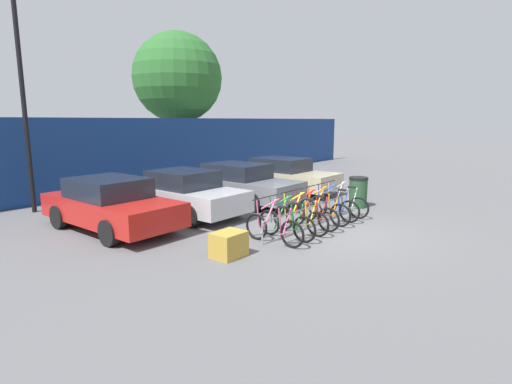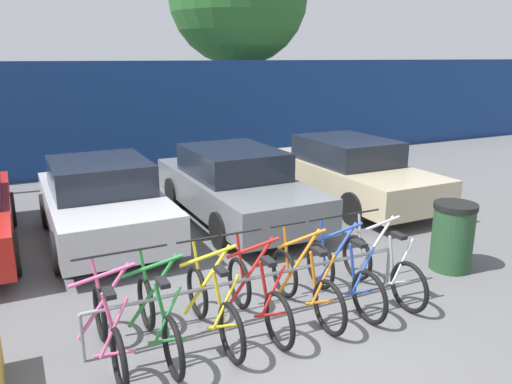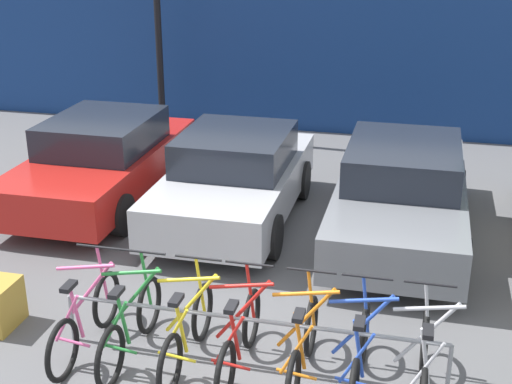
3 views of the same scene
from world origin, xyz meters
name	(u,v)px [view 1 (image 1 of 3)]	position (x,y,z in m)	size (l,w,h in m)	color
ground_plane	(329,232)	(0.00, 0.00, 0.00)	(120.00, 120.00, 0.00)	#59595B
hoarding_wall	(121,155)	(0.00, 9.50, 1.50)	(36.00, 0.16, 3.00)	navy
bike_rack	(308,210)	(0.02, 0.68, 0.49)	(4.12, 0.04, 0.57)	gray
bicycle_pink	(274,228)	(-1.76, 0.53, 0.38)	(0.68, 1.71, 1.05)	black
bicycle_green	(286,224)	(-1.24, 0.53, 0.38)	(0.68, 1.71, 1.05)	black
bicycle_yellow	(300,219)	(-0.61, 0.53, 0.38)	(0.68, 1.71, 1.05)	black
bicycle_red	(311,215)	(-0.04, 0.53, 0.38)	(0.68, 1.71, 1.05)	black
bicycle_orange	(323,211)	(0.62, 0.53, 0.38)	(0.68, 1.71, 1.05)	black
bicycle_blue	(333,207)	(1.19, 0.53, 0.38)	(0.68, 1.71, 1.05)	black
bicycle_silver	(343,204)	(1.81, 0.53, 0.38)	(0.68, 1.71, 1.05)	black
car_red	(111,204)	(-3.47, 4.67, 0.69)	(1.91, 4.27, 1.40)	red
car_silver	(185,193)	(-1.14, 4.36, 0.69)	(1.91, 3.98, 1.40)	#B7B7BC
car_grey	(239,183)	(1.38, 4.37, 0.69)	(1.91, 4.55, 1.40)	slate
car_beige	(282,175)	(4.11, 4.39, 0.69)	(1.91, 4.54, 1.40)	#C1B28E
lamp_post	(22,82)	(-3.88, 8.50, 4.04)	(0.24, 0.44, 7.35)	black
trash_bin	(358,192)	(3.31, 0.72, 0.52)	(0.63, 0.63, 1.03)	#234728
cargo_crate	(229,244)	(-3.12, 0.73, 0.28)	(0.70, 0.56, 0.55)	#B28C33
tree_behind_hoarding	(178,78)	(4.63, 11.30, 5.00)	(4.49, 4.49, 7.28)	brown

